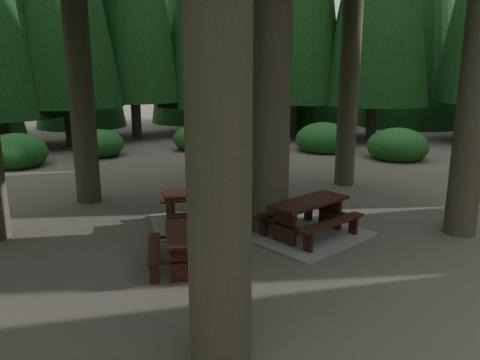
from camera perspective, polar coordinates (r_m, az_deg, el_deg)
ground at (r=9.91m, az=0.78°, el=-7.37°), size 80.00×80.00×0.00m
picnic_table_a at (r=10.14m, az=8.33°, el=-5.35°), size 2.52×2.14×0.81m
picnic_table_b at (r=8.58m, az=-6.99°, el=-7.70°), size 1.82×1.94×0.67m
picnic_table_c at (r=10.85m, az=-4.59°, el=-4.08°), size 2.82×2.60×0.77m
picnic_table_d at (r=15.78m, az=-0.60°, el=2.46°), size 2.05×1.80×0.77m
shrub_ring at (r=10.75m, az=1.23°, el=-3.43°), size 23.86×24.64×1.49m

